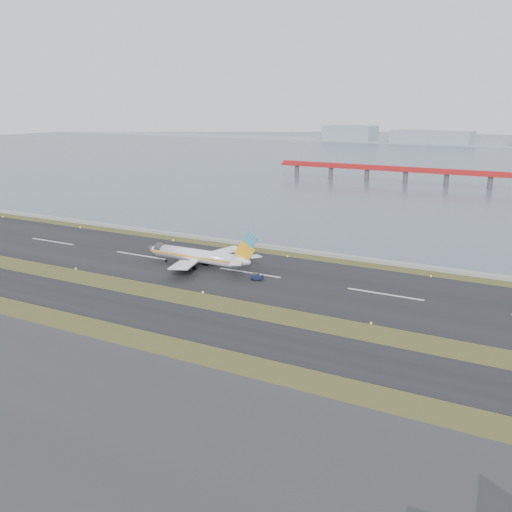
% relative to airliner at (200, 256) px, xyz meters
% --- Properties ---
extents(ground, '(1000.00, 1000.00, 0.00)m').
position_rel_airliner_xyz_m(ground, '(15.58, -27.62, -3.46)').
color(ground, '#304117').
rests_on(ground, ground).
extents(taxiway_strip, '(1000.00, 18.00, 0.10)m').
position_rel_airliner_xyz_m(taxiway_strip, '(15.58, -39.62, -3.41)').
color(taxiway_strip, black).
rests_on(taxiway_strip, ground).
extents(runway_strip, '(1000.00, 45.00, 0.10)m').
position_rel_airliner_xyz_m(runway_strip, '(15.58, 2.38, -3.41)').
color(runway_strip, black).
rests_on(runway_strip, ground).
extents(seawall, '(1000.00, 2.50, 1.00)m').
position_rel_airliner_xyz_m(seawall, '(15.58, 32.38, -2.96)').
color(seawall, gray).
rests_on(seawall, ground).
extents(red_pier, '(260.00, 5.00, 10.20)m').
position_rel_airliner_xyz_m(red_pier, '(35.58, 222.38, 3.82)').
color(red_pier, red).
rests_on(red_pier, ground).
extents(airliner, '(38.52, 32.89, 12.80)m').
position_rel_airliner_xyz_m(airliner, '(0.00, 0.00, 0.00)').
color(airliner, white).
rests_on(airliner, ground).
extents(pushback_tug, '(3.40, 2.35, 2.00)m').
position_rel_airliner_xyz_m(pushback_tug, '(21.21, -2.98, -2.49)').
color(pushback_tug, '#141A37').
rests_on(pushback_tug, ground).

